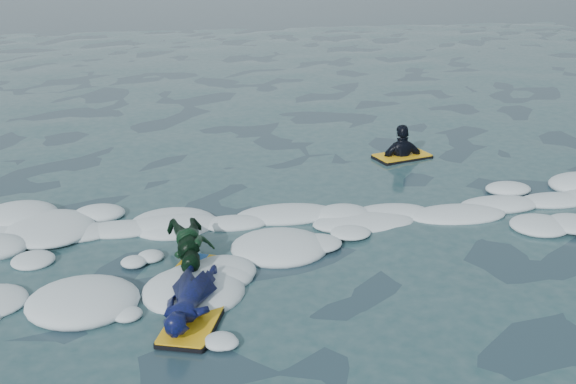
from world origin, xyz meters
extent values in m
plane|color=#162836|center=(0.00, 0.00, 0.00)|extent=(120.00, 120.00, 0.00)
cube|color=black|center=(-0.76, -1.05, 0.03)|extent=(0.78, 1.04, 0.05)
cube|color=yellow|center=(-0.76, -1.05, 0.06)|extent=(0.76, 1.02, 0.02)
imported|color=#0C0F58|center=(-0.76, -0.80, 0.20)|extent=(0.84, 1.47, 0.33)
cube|color=black|center=(-0.70, 0.22, 0.03)|extent=(0.70, 0.87, 0.04)
cube|color=yellow|center=(-0.70, 0.22, 0.06)|extent=(0.67, 0.85, 0.01)
cube|color=blue|center=(-0.70, 0.22, 0.06)|extent=(0.42, 0.72, 0.00)
imported|color=black|center=(-0.70, 0.42, 0.24)|extent=(0.57, 1.15, 0.43)
cube|color=black|center=(3.08, 4.03, 0.03)|extent=(1.08, 0.79, 0.05)
cube|color=yellow|center=(3.08, 4.03, 0.07)|extent=(1.06, 0.76, 0.02)
imported|color=black|center=(3.08, 4.03, -0.12)|extent=(0.88, 0.41, 1.46)
camera|label=1|loc=(-0.82, -7.51, 3.85)|focal=45.00mm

